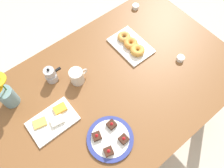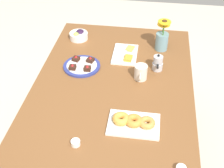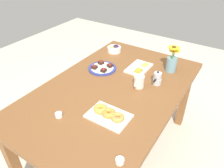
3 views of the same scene
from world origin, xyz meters
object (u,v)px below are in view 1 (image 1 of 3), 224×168
jam_cup_honey (180,58)px  jam_cup_berry (136,6)px  coffee_mug (77,76)px  dessert_plate (110,138)px  flower_vase (7,95)px  cheese_platter (53,120)px  dining_table (112,93)px  moka_pot (51,75)px  croissant_platter (131,45)px

jam_cup_honey → jam_cup_berry: bearing=80.8°
coffee_mug → jam_cup_honey: coffee_mug is taller
jam_cup_berry → dessert_plate: dessert_plate is taller
jam_cup_honey → flower_vase: flower_vase is taller
coffee_mug → cheese_platter: 0.29m
dining_table → coffee_mug: size_ratio=13.62×
coffee_mug → jam_cup_berry: (0.68, 0.24, -0.03)m
cheese_platter → jam_cup_honey: 0.86m
dining_table → jam_cup_berry: (0.55, 0.40, 0.10)m
jam_cup_honey → moka_pot: size_ratio=0.40×
cheese_platter → flower_vase: flower_vase is taller
coffee_mug → croissant_platter: coffee_mug is taller
jam_cup_honey → jam_cup_berry: size_ratio=1.00×
coffee_mug → dessert_plate: (-0.07, -0.40, -0.04)m
jam_cup_berry → coffee_mug: bearing=-160.7°
cheese_platter → jam_cup_honey: cheese_platter is taller
cheese_platter → moka_pot: (0.14, 0.23, 0.04)m
cheese_platter → dessert_plate: 0.33m
flower_vase → cheese_platter: bearing=-63.9°
coffee_mug → flower_vase: 0.40m
croissant_platter → jam_cup_berry: 0.36m
croissant_platter → flower_vase: bearing=170.4°
cheese_platter → jam_cup_honey: (0.85, -0.16, 0.00)m
coffee_mug → dessert_plate: 0.41m
jam_cup_honey → flower_vase: (-0.97, 0.41, 0.07)m
moka_pot → dessert_plate: bearing=-84.9°
dining_table → jam_cup_berry: bearing=36.4°
coffee_mug → moka_pot: moka_pot is taller
dining_table → flower_vase: flower_vase is taller
flower_vase → moka_pot: 0.26m
croissant_platter → jam_cup_honey: croissant_platter is taller
cheese_platter → moka_pot: size_ratio=2.18×
dining_table → moka_pot: bearing=132.5°
moka_pot → coffee_mug: bearing=-41.9°
croissant_platter → jam_cup_berry: croissant_platter is taller
flower_vase → dessert_plate: bearing=-59.9°
cheese_platter → coffee_mug: bearing=26.4°
dining_table → croissant_platter: size_ratio=5.71×
jam_cup_honey → croissant_platter: bearing=122.8°
croissant_platter → jam_cup_honey: size_ratio=5.83×
cheese_platter → jam_cup_berry: size_ratio=5.42×
cheese_platter → jam_cup_honey: size_ratio=5.42×
coffee_mug → flower_vase: flower_vase is taller
cheese_platter → croissant_platter: 0.68m
moka_pot → jam_cup_berry: bearing=9.6°
cheese_platter → jam_cup_berry: 1.00m
flower_vase → coffee_mug: bearing=-18.2°
croissant_platter → flower_vase: (-0.79, 0.13, 0.06)m
dining_table → moka_pot: size_ratio=13.45×
croissant_platter → dessert_plate: 0.63m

